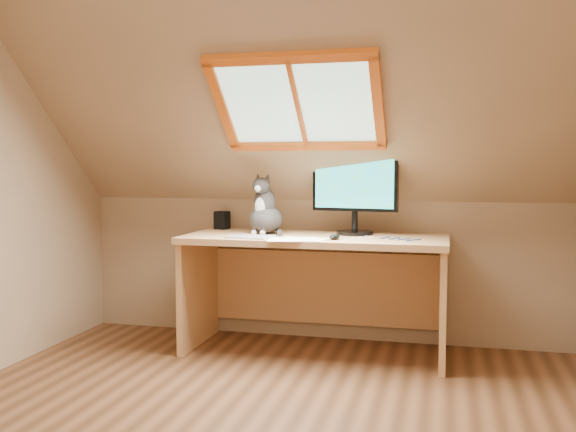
% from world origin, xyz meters
% --- Properties ---
extents(room_shell, '(3.52, 3.52, 2.41)m').
position_xyz_m(room_shell, '(0.00, -0.09, 1.43)').
color(room_shell, tan).
rests_on(room_shell, ground).
extents(desk, '(1.72, 0.75, 0.79)m').
position_xyz_m(desk, '(0.04, 1.45, 0.55)').
color(desk, tan).
rests_on(desk, ground).
extents(monitor, '(0.58, 0.25, 0.54)m').
position_xyz_m(monitor, '(0.28, 1.50, 1.09)').
color(monitor, black).
rests_on(monitor, desk).
extents(cat, '(0.28, 0.31, 0.42)m').
position_xyz_m(cat, '(-0.31, 1.41, 0.93)').
color(cat, '#3B3734').
rests_on(cat, desk).
extents(desk_speaker, '(0.11, 0.11, 0.13)m').
position_xyz_m(desk_speaker, '(-0.70, 1.63, 0.85)').
color(desk_speaker, black).
rests_on(desk_speaker, desk).
extents(graphics_tablet, '(0.30, 0.23, 0.01)m').
position_xyz_m(graphics_tablet, '(-0.33, 1.14, 0.79)').
color(graphics_tablet, '#B2B2B7').
rests_on(graphics_tablet, desk).
extents(mouse, '(0.08, 0.11, 0.03)m').
position_xyz_m(mouse, '(0.21, 1.17, 0.80)').
color(mouse, black).
rests_on(mouse, desk).
extents(papers, '(0.35, 0.30, 0.01)m').
position_xyz_m(papers, '(0.03, 1.12, 0.79)').
color(papers, white).
rests_on(papers, desk).
extents(cables, '(0.51, 0.26, 0.01)m').
position_xyz_m(cables, '(0.50, 1.26, 0.79)').
color(cables, silver).
rests_on(cables, desk).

